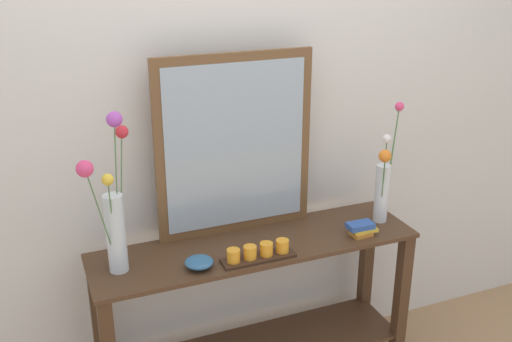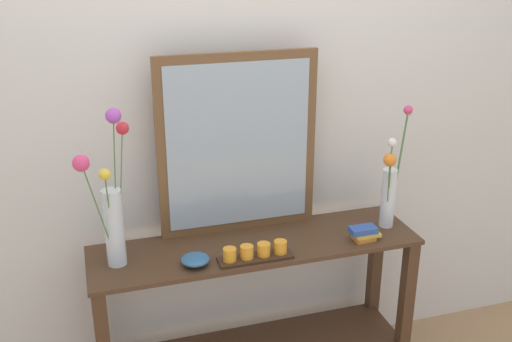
# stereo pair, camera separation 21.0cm
# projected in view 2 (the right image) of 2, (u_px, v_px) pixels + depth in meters

# --- Properties ---
(wall_back) EXTENTS (6.40, 0.08, 2.70)m
(wall_back) POSITION_uv_depth(u_px,v_px,m) (236.00, 108.00, 2.72)
(wall_back) COLOR silver
(wall_back) RESTS_ON ground
(console_table) EXTENTS (1.46, 0.39, 0.81)m
(console_table) POSITION_uv_depth(u_px,v_px,m) (256.00, 302.00, 2.74)
(console_table) COLOR #472D1C
(console_table) RESTS_ON ground
(mirror_leaning) EXTENTS (0.72, 0.03, 0.82)m
(mirror_leaning) POSITION_uv_depth(u_px,v_px,m) (238.00, 145.00, 2.62)
(mirror_leaning) COLOR brown
(mirror_leaning) RESTS_ON console_table
(tall_vase_left) EXTENTS (0.23, 0.25, 0.66)m
(tall_vase_left) POSITION_uv_depth(u_px,v_px,m) (111.00, 206.00, 2.37)
(tall_vase_left) COLOR silver
(tall_vase_left) RESTS_ON console_table
(vase_right) EXTENTS (0.22, 0.20, 0.56)m
(vase_right) POSITION_uv_depth(u_px,v_px,m) (390.00, 185.00, 2.71)
(vase_right) COLOR silver
(vase_right) RESTS_ON console_table
(candle_tray) EXTENTS (0.32, 0.09, 0.07)m
(candle_tray) POSITION_uv_depth(u_px,v_px,m) (255.00, 253.00, 2.49)
(candle_tray) COLOR #382316
(candle_tray) RESTS_ON console_table
(decorative_bowl) EXTENTS (0.12, 0.12, 0.05)m
(decorative_bowl) POSITION_uv_depth(u_px,v_px,m) (195.00, 260.00, 2.45)
(decorative_bowl) COLOR #2D5B84
(decorative_bowl) RESTS_ON console_table
(book_stack) EXTENTS (0.14, 0.08, 0.06)m
(book_stack) POSITION_uv_depth(u_px,v_px,m) (364.00, 233.00, 2.65)
(book_stack) COLOR orange
(book_stack) RESTS_ON console_table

